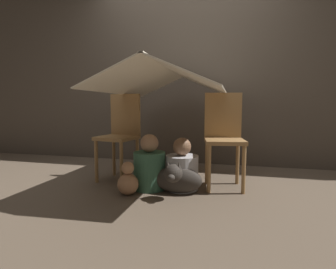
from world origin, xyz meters
The scene contains 9 objects.
ground_plane centered at (0.00, 0.00, 0.00)m, with size 8.80×8.80×0.00m, color brown.
wall_back centered at (0.00, 1.22, 1.25)m, with size 7.00×0.05×2.50m.
chair_left centered at (-0.54, 0.21, 0.51)m, with size 0.42×0.42×0.92m.
chair_right centered at (0.55, 0.21, 0.51)m, with size 0.42×0.42×0.92m.
sheet_canopy centered at (0.00, 0.14, 1.05)m, with size 1.12×1.56×0.25m.
person_front centered at (-0.13, -0.05, 0.21)m, with size 0.30×0.30×0.53m.
person_second centered at (0.17, 0.02, 0.20)m, with size 0.31×0.31×0.50m.
dog centered at (0.15, -0.14, 0.14)m, with size 0.45×0.37×0.32m.
plush_toy centered at (-0.27, -0.26, 0.12)m, with size 0.19×0.19×0.30m.
Camera 1 is at (0.64, -2.38, 0.79)m, focal length 28.00 mm.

